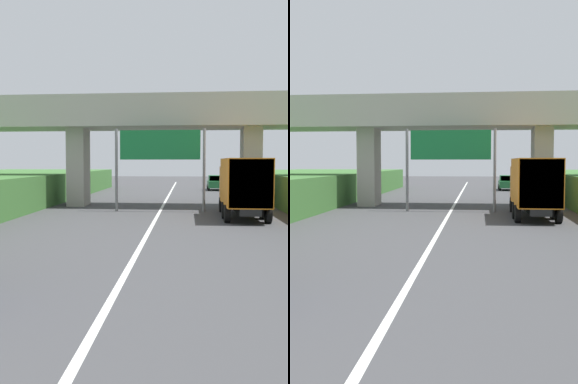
{
  "view_description": "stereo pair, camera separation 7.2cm",
  "coord_description": "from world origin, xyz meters",
  "views": [
    {
      "loc": [
        1.75,
        -0.48,
        3.22
      ],
      "look_at": [
        0.0,
        17.41,
        2.0
      ],
      "focal_mm": 41.08,
      "sensor_mm": 36.0,
      "label": 1
    },
    {
      "loc": [
        1.82,
        -0.48,
        3.22
      ],
      "look_at": [
        0.0,
        17.41,
        2.0
      ],
      "focal_mm": 41.08,
      "sensor_mm": 36.0,
      "label": 2
    }
  ],
  "objects": [
    {
      "name": "lane_centre_stripe",
      "position": [
        0.0,
        25.32,
        0.0
      ],
      "size": [
        0.2,
        90.65,
        0.01
      ],
      "primitive_type": "cube",
      "color": "white",
      "rests_on": "ground"
    },
    {
      "name": "overpass_bridge",
      "position": [
        0.0,
        31.66,
        5.97
      ],
      "size": [
        40.0,
        4.8,
        7.9
      ],
      "color": "#ADA89E",
      "rests_on": "ground"
    },
    {
      "name": "car_green",
      "position": [
        5.05,
        50.89,
        0.86
      ],
      "size": [
        1.86,
        4.1,
        1.72
      ],
      "color": "#236B38",
      "rests_on": "ground"
    },
    {
      "name": "overhead_highway_sign",
      "position": [
        0.0,
        27.97,
        3.99
      ],
      "size": [
        5.88,
        0.18,
        5.4
      ],
      "color": "slate",
      "rests_on": "ground"
    },
    {
      "name": "truck_orange",
      "position": [
        4.97,
        25.38,
        1.93
      ],
      "size": [
        2.44,
        7.3,
        3.44
      ],
      "color": "black",
      "rests_on": "ground"
    }
  ]
}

